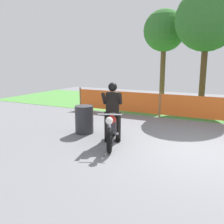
{
  "coord_description": "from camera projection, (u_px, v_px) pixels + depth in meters",
  "views": [
    {
      "loc": [
        0.77,
        -6.34,
        2.27
      ],
      "look_at": [
        -2.19,
        -0.42,
        0.9
      ],
      "focal_mm": 39.7,
      "sensor_mm": 36.0,
      "label": 1
    }
  ],
  "objects": [
    {
      "name": "rider_lead",
      "position": [
        113.0,
        110.0,
        6.94
      ],
      "size": [
        0.68,
        0.69,
        1.69
      ],
      "rotation": [
        0.0,
        0.0,
        -1.19
      ],
      "color": "black",
      "rests_on": "ground"
    },
    {
      "name": "tree_near_left",
      "position": [
        207.0,
        20.0,
        11.02
      ],
      "size": [
        2.83,
        2.83,
        5.5
      ],
      "color": "brown",
      "rests_on": "ground"
    },
    {
      "name": "grass_verge",
      "position": [
        216.0,
        109.0,
        11.89
      ],
      "size": [
        24.0,
        5.91,
        0.01
      ],
      "primitive_type": "cube",
      "color": "#4C8C3D",
      "rests_on": "ground"
    },
    {
      "name": "oil_drum",
      "position": [
        84.0,
        119.0,
        7.88
      ],
      "size": [
        0.58,
        0.58,
        0.88
      ],
      "primitive_type": "cylinder",
      "color": "#2D2D33",
      "rests_on": "ground"
    },
    {
      "name": "motorcycle_lead",
      "position": [
        112.0,
        127.0,
        6.83
      ],
      "size": [
        0.96,
        1.96,
        0.98
      ],
      "rotation": [
        0.0,
        0.0,
        -1.19
      ],
      "color": "black",
      "rests_on": "ground"
    },
    {
      "name": "barrier_fence",
      "position": [
        210.0,
        108.0,
        9.2
      ],
      "size": [
        11.64,
        0.08,
        1.05
      ],
      "color": "olive",
      "rests_on": "ground"
    },
    {
      "name": "tree_leftmost",
      "position": [
        164.0,
        31.0,
        13.37
      ],
      "size": [
        2.24,
        2.24,
        5.0
      ],
      "color": "brown",
      "rests_on": "ground"
    },
    {
      "name": "ground",
      "position": [
        196.0,
        151.0,
        6.35
      ],
      "size": [
        24.0,
        24.0,
        0.02
      ],
      "primitive_type": "cube",
      "color": "slate"
    }
  ]
}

